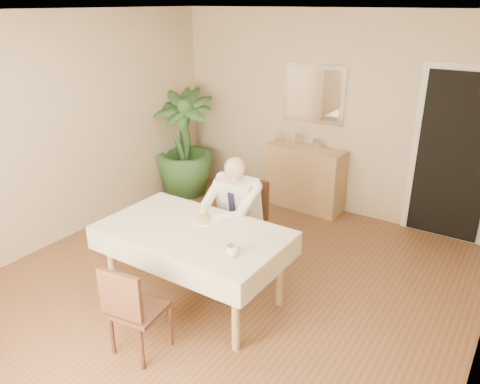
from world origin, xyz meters
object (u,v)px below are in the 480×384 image
Objects in this scene: dining_table at (193,237)px; sideboard at (304,178)px; chair_far at (245,216)px; chair_near at (132,307)px; seated_man at (230,212)px; potted_palm at (184,143)px; coffee_mug at (233,250)px.

dining_table is 2.56m from sideboard.
chair_far is (-0.00, 0.89, -0.14)m from dining_table.
chair_near reaches higher than dining_table.
sideboard is (-0.11, 1.66, -0.10)m from chair_far.
seated_man is 2.33m from potted_palm.
potted_palm is at bearing 136.74° from coffee_mug.
sideboard is at bearing 103.96° from coffee_mug.
chair_near is 0.91m from coffee_mug.
dining_table is 0.90m from chair_far.
chair_far is 2.17m from potted_palm.
seated_man is (-0.07, 1.46, 0.24)m from chair_near.
chair_far is at bearing -32.83° from potted_palm.
seated_man reaches higher than sideboard.
dining_table is at bearing -83.84° from sideboard.
potted_palm is (-2.39, 2.25, -0.04)m from coffee_mug.
potted_palm is at bearing 151.99° from chair_far.
chair_far is 1.75m from chair_near.
chair_near is 6.95× the size of coffee_mug.
chair_far is at bearing -82.53° from sideboard.
potted_palm is at bearing 141.13° from seated_man.
seated_man reaches higher than chair_near.
potted_palm reaches higher than sideboard.
sideboard is at bearing 98.58° from chair_far.
dining_table is 0.62m from coffee_mug.
potted_palm reaches higher than seated_man.
sideboard is 1.81m from potted_palm.
potted_palm reaches higher than coffee_mug.
chair_far is 0.87× the size of sideboard.
seated_man is at bearing -38.87° from potted_palm.
dining_table is at bearing -90.00° from seated_man.
chair_near is 3.49m from potted_palm.
chair_near is (0.07, -1.75, -0.08)m from chair_far.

